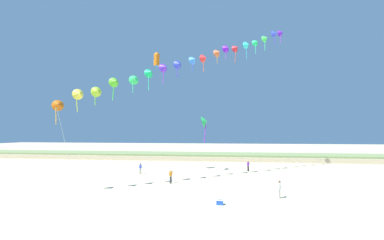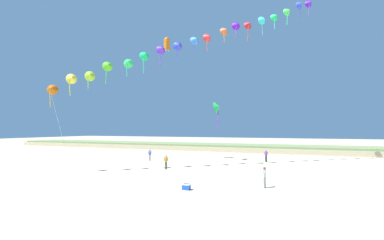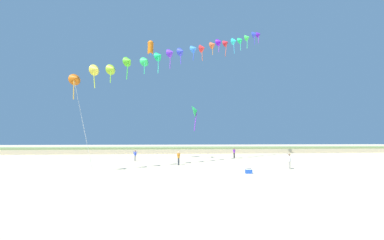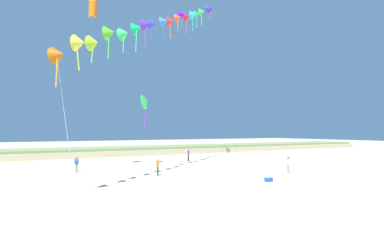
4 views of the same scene
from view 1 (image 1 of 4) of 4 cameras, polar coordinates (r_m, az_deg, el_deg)
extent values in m
plane|color=beige|center=(19.67, -1.26, -20.37)|extent=(240.00, 240.00, 0.00)
cube|color=#BFAE8B|center=(57.82, 5.01, -8.22)|extent=(120.00, 10.29, 0.90)
cube|color=#7A8E56|center=(57.77, 5.01, -7.65)|extent=(120.00, 8.75, 0.51)
cylinder|color=gray|center=(25.33, 18.88, -15.27)|extent=(0.12, 0.12, 0.80)
cylinder|color=gray|center=(25.47, 18.90, -15.20)|extent=(0.12, 0.12, 0.80)
cylinder|color=white|center=(25.26, 18.86, -13.73)|extent=(0.21, 0.21, 0.57)
cylinder|color=white|center=(25.07, 18.84, -13.71)|extent=(0.12, 0.20, 0.54)
cylinder|color=white|center=(25.43, 18.88, -13.55)|extent=(0.12, 0.20, 0.54)
sphere|color=brown|center=(25.19, 18.85, -12.84)|extent=(0.22, 0.22, 0.22)
cylinder|color=#474C56|center=(30.75, -4.88, -13.14)|extent=(0.12, 0.12, 0.81)
cylinder|color=#474C56|center=(30.83, -4.65, -13.12)|extent=(0.12, 0.12, 0.81)
cylinder|color=orange|center=(30.67, -4.76, -11.85)|extent=(0.21, 0.21, 0.58)
cylinder|color=orange|center=(30.57, -5.05, -11.80)|extent=(0.19, 0.20, 0.55)
cylinder|color=orange|center=(30.77, -4.46, -11.74)|extent=(0.19, 0.20, 0.55)
sphere|color=beige|center=(30.61, -4.75, -11.10)|extent=(0.22, 0.22, 0.22)
cylinder|color=black|center=(40.81, 12.30, -10.53)|extent=(0.12, 0.12, 0.79)
cylinder|color=black|center=(40.89, 12.46, -10.51)|extent=(0.12, 0.12, 0.79)
cylinder|color=purple|center=(40.77, 12.37, -9.58)|extent=(0.21, 0.21, 0.56)
cylinder|color=purple|center=(40.66, 12.16, -9.54)|extent=(0.20, 0.16, 0.53)
cylinder|color=purple|center=(40.86, 12.58, -9.50)|extent=(0.20, 0.16, 0.53)
sphere|color=brown|center=(40.72, 12.36, -9.03)|extent=(0.21, 0.21, 0.21)
cylinder|color=gray|center=(38.16, -11.51, -11.09)|extent=(0.11, 0.11, 0.78)
cylinder|color=gray|center=(38.15, -11.30, -11.10)|extent=(0.11, 0.11, 0.78)
cylinder|color=blue|center=(38.06, -11.40, -10.10)|extent=(0.21, 0.21, 0.55)
cylinder|color=blue|center=(38.08, -11.67, -10.03)|extent=(0.20, 0.12, 0.53)
cylinder|color=blue|center=(38.04, -11.12, -10.04)|extent=(0.20, 0.12, 0.53)
sphere|color=#9E7051|center=(38.02, -11.39, -9.52)|extent=(0.21, 0.21, 0.21)
cone|color=#C1590E|center=(28.33, -27.64, 3.02)|extent=(1.38, 1.33, 1.18)
cylinder|color=gold|center=(28.24, -27.99, 0.85)|extent=(0.11, 0.22, 1.72)
cone|color=yellow|center=(28.56, -23.87, 5.30)|extent=(1.28, 1.29, 1.11)
cylinder|color=#CDE539|center=(28.42, -24.21, 3.25)|extent=(0.24, 0.09, 1.62)
cone|color=#9BCD2B|center=(29.07, -20.41, 5.97)|extent=(1.30, 1.24, 1.10)
cylinder|color=#87E539|center=(28.93, -20.73, 4.33)|extent=(0.16, 0.21, 1.26)
cone|color=#56CA27|center=(29.57, -16.77, 8.16)|extent=(1.34, 1.35, 1.16)
cylinder|color=#42E539|center=(29.34, -17.09, 6.01)|extent=(0.18, 0.13, 1.82)
cone|color=#2FD663|center=(30.30, -12.72, 8.83)|extent=(1.37, 1.28, 1.18)
cylinder|color=#39E598|center=(30.09, -13.01, 7.18)|extent=(0.08, 0.20, 1.36)
cone|color=#13CA67|center=(30.97, -9.34, 10.35)|extent=(1.39, 1.39, 1.20)
cylinder|color=#39E5B1|center=(30.68, -9.62, 8.27)|extent=(0.10, 0.21, 1.88)
cone|color=#602CDC|center=(32.05, -6.14, 11.56)|extent=(1.34, 1.33, 1.15)
cylinder|color=#9439E5|center=(31.72, -6.39, 9.56)|extent=(0.11, 0.19, 1.89)
cone|color=blue|center=(33.49, -3.05, 12.26)|extent=(1.32, 1.25, 1.12)
cylinder|color=#5139E5|center=(33.18, -3.29, 10.64)|extent=(0.09, 0.25, 1.54)
cone|color=#3888F0|center=(34.46, 0.35, 13.26)|extent=(1.40, 1.39, 1.20)
cylinder|color=blue|center=(34.13, 0.14, 11.77)|extent=(0.19, 0.10, 1.46)
cone|color=red|center=(35.40, 2.76, 13.61)|extent=(1.28, 1.30, 1.12)
cylinder|color=#E56139|center=(35.04, 2.56, 12.01)|extent=(0.14, 0.14, 1.65)
cone|color=#CE5B32|center=(37.04, 5.79, 14.70)|extent=(1.38, 1.36, 1.18)
cylinder|color=orange|center=(36.70, 5.61, 13.42)|extent=(0.10, 0.23, 1.33)
cone|color=#6414DB|center=(38.52, 7.74, 15.54)|extent=(1.33, 1.22, 1.12)
cylinder|color=#A739E5|center=(38.15, 7.57, 14.28)|extent=(0.19, 0.14, 1.40)
cone|color=red|center=(39.80, 9.78, 15.50)|extent=(1.41, 1.38, 1.21)
cylinder|color=#E55639|center=(39.33, 9.63, 13.83)|extent=(0.23, 0.27, 2.03)
cone|color=#29D9D4|center=(41.36, 12.14, 16.04)|extent=(1.31, 1.26, 1.12)
cylinder|color=#39C1E5|center=(40.90, 12.01, 14.52)|extent=(0.17, 0.13, 1.93)
cone|color=#19D664|center=(43.02, 14.06, 16.41)|extent=(1.41, 1.36, 1.21)
cylinder|color=#39E5A7|center=(42.59, 13.93, 15.15)|extent=(0.10, 0.10, 1.62)
cone|color=#42ED54|center=(44.77, 16.02, 17.04)|extent=(1.37, 1.35, 1.18)
cylinder|color=#39E574|center=(44.29, 15.90, 15.70)|extent=(0.19, 0.30, 1.85)
cone|color=blue|center=(46.22, 17.97, 17.83)|extent=(1.33, 1.34, 1.15)
cylinder|color=#4D39E5|center=(45.73, 17.86, 16.58)|extent=(0.19, 0.13, 1.78)
cone|color=#591BC4|center=(47.77, 19.21, 17.84)|extent=(1.36, 1.31, 1.16)
cylinder|color=#A139E5|center=(47.32, 19.11, 16.76)|extent=(0.23, 0.12, 1.56)
cylinder|color=silver|center=(28.42, -26.12, -5.60)|extent=(1.57, 1.60, 8.82)
cone|color=#2EDF5D|center=(39.60, 2.89, -0.36)|extent=(1.26, 1.96, 1.99)
cone|color=#8C2DE5|center=(39.60, 2.89, -0.33)|extent=(0.73, 1.08, 1.11)
cylinder|color=#8C2DE5|center=(39.56, 2.89, -2.91)|extent=(0.45, 0.54, 2.95)
cylinder|color=orange|center=(40.14, -7.86, 13.04)|extent=(1.09, 1.04, 1.65)
sphere|color=orange|center=(40.35, -7.86, 14.03)|extent=(0.89, 0.89, 0.89)
cone|color=#2D80E5|center=(39.91, -7.87, 11.81)|extent=(0.93, 0.93, 0.68)
sphere|color=black|center=(40.42, -7.85, 14.38)|extent=(0.19, 0.19, 0.19)
cube|color=blue|center=(22.28, 6.19, -17.76)|extent=(0.56, 0.40, 0.36)
cube|color=white|center=(22.23, 6.18, -17.24)|extent=(0.58, 0.41, 0.06)
cylinder|color=black|center=(22.21, 6.18, -17.09)|extent=(0.45, 0.03, 0.03)
camera|label=2|loc=(8.07, 68.72, -11.46)|focal=24.00mm
camera|label=3|loc=(8.72, -91.89, -18.87)|focal=24.00mm
camera|label=4|loc=(20.36, -78.74, -5.78)|focal=32.00mm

